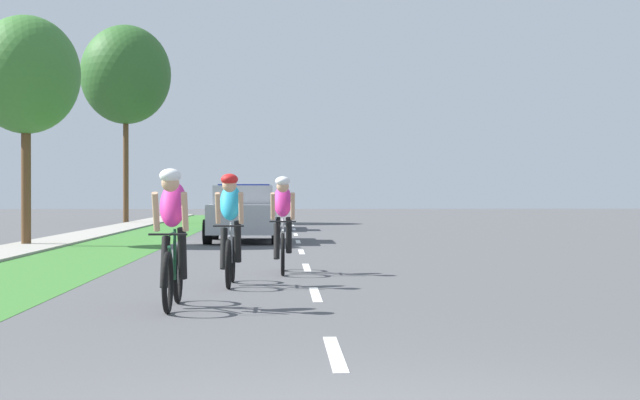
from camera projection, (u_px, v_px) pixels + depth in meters
The scene contains 11 objects.
ground_plane at pixel (299, 245), 25.00m from camera, with size 120.00×120.00×0.00m, color #4C4C4F.
grass_verge at pixel (120, 245), 24.83m from camera, with size 2.49×70.00×0.01m, color #38722D.
sidewalk_concrete at pixel (40, 245), 24.75m from camera, with size 1.50×70.00×0.10m, color #9E998E.
lane_markings_center at pixel (297, 238), 29.00m from camera, with size 0.12×53.13×0.01m.
cyclist_lead at pixel (173, 237), 11.12m from camera, with size 0.42×1.72×1.58m.
cyclist_trailing at pixel (230, 228), 13.89m from camera, with size 0.42×1.72×1.58m.
cyclist_distant at pixel (283, 224), 16.06m from camera, with size 0.42×1.72×1.58m.
sedan_silver at pixel (244, 213), 26.72m from camera, with size 1.98×4.30×1.52m.
pickup_blue at pixel (245, 207), 35.99m from camera, with size 2.22×5.10×1.64m.
street_tree_near at pixel (26, 75), 24.58m from camera, with size 2.69×2.69×5.76m.
street_tree_far at pixel (126, 75), 43.51m from camera, with size 3.97×3.97×8.76m.
Camera 1 is at (-0.43, -4.99, 1.30)m, focal length 55.35 mm.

